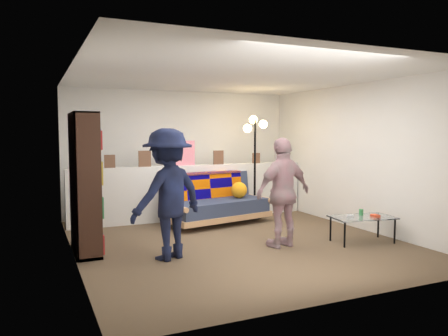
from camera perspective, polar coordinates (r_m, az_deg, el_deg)
name	(u,v)px	position (r m, az deg, el deg)	size (l,w,h in m)	color
ground	(235,241)	(6.53, 1.45, -9.49)	(5.00, 5.00, 0.00)	brown
room_shell	(222,128)	(6.76, -0.25, 5.30)	(4.60, 5.05, 2.45)	silver
half_wall_ledge	(193,192)	(8.07, -4.05, -3.16)	(4.45, 0.15, 1.00)	silver
ledge_decor	(181,156)	(7.91, -5.57, 1.59)	(2.97, 0.02, 0.45)	brown
futon_sofa	(216,203)	(7.70, -1.00, -4.53)	(1.96, 1.19, 0.79)	tan
bookshelf	(85,188)	(6.05, -17.75, -2.50)	(0.31, 0.93, 1.85)	black
coffee_table	(363,218)	(6.69, 17.67, -6.28)	(0.96, 0.62, 0.47)	black
floor_lamp	(255,146)	(8.14, 4.03, 2.94)	(0.43, 0.34, 1.91)	black
person_left	(168,194)	(5.53, -7.36, -3.40)	(1.06, 0.61, 1.65)	black
person_right	(283,193)	(6.12, 7.75, -3.19)	(0.89, 0.37, 1.53)	pink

